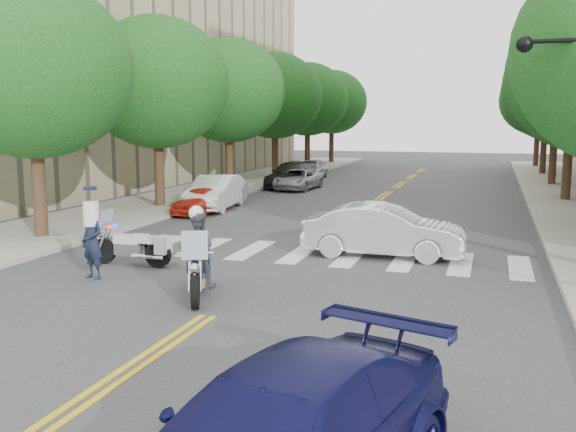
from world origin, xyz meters
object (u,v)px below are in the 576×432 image
at_px(motorcycle_police, 197,256).
at_px(officer_standing, 92,242).
at_px(motorcycle_parked, 137,247).
at_px(convertible, 384,231).

relative_size(motorcycle_police, officer_standing, 1.30).
xyz_separation_m(motorcycle_parked, officer_standing, (-0.31, -1.58, 0.40)).
height_order(motorcycle_parked, officer_standing, officer_standing).
distance_m(motorcycle_parked, convertible, 7.00).
bearing_deg(motorcycle_police, officer_standing, -34.41).
xyz_separation_m(motorcycle_police, convertible, (3.31, 5.51, -0.16)).
xyz_separation_m(motorcycle_parked, convertible, (6.19, 3.26, 0.23)).
relative_size(motorcycle_parked, officer_standing, 1.28).
distance_m(officer_standing, convertible, 8.11).
bearing_deg(motorcycle_parked, convertible, -63.68).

